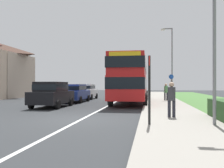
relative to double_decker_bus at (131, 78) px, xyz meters
The scene contains 13 objects.
ground_plane 10.03m from the double_decker_bus, 98.70° to the right, with size 120.00×120.00×0.00m, color #2D3033.
lane_marking_centre 3.10m from the double_decker_bus, 131.40° to the right, with size 0.14×60.00×0.01m, color silver.
pavement_near_side 5.03m from the double_decker_bus, 53.56° to the right, with size 3.20×68.00×0.12m, color gray.
double_decker_bus is the anchor object (origin of this frame).
parked_car_black 6.71m from the double_decker_bus, 140.30° to the right, with size 1.99×4.19×1.75m.
parked_car_blue 5.23m from the double_decker_bus, behind, with size 2.01×4.30×1.59m.
parked_car_white 7.64m from the double_decker_bus, 133.91° to the left, with size 1.99×3.94×1.62m.
pedestrian_at_stop 9.51m from the double_decker_bus, 74.70° to the right, with size 0.34×0.34×1.67m.
pedestrian_walking_away 4.50m from the double_decker_bus, 45.06° to the left, with size 0.34×0.34×1.67m.
bus_stop_sign 11.43m from the double_decker_bus, 82.36° to the right, with size 0.09×0.52×2.60m.
cycle_route_sign 4.92m from the double_decker_bus, 42.97° to the left, with size 0.44×0.08×2.52m.
street_lamp_near 11.74m from the double_decker_bus, 71.40° to the right, with size 1.14×0.20×6.50m.
street_lamp_mid 6.52m from the double_decker_bus, 53.50° to the left, with size 1.14×0.20×7.24m.
Camera 1 is at (2.99, -10.56, 1.55)m, focal length 39.43 mm.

